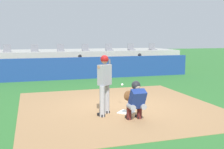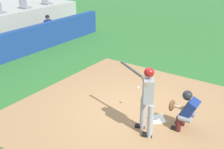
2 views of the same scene
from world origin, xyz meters
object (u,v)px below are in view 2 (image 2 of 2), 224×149
at_px(stadium_seat_6, 25,6).
at_px(stadium_seat_7, 47,2).
at_px(home_plate, 156,119).
at_px(batter_at_plate, 147,96).
at_px(dugout_player_2, 50,27).
at_px(catcher_crouched, 185,109).

height_order(stadium_seat_6, stadium_seat_7, same).
relative_size(home_plate, stadium_seat_6, 0.92).
xyz_separation_m(batter_at_plate, stadium_seat_7, (6.37, 10.19, 0.50)).
height_order(dugout_player_2, stadium_seat_6, stadium_seat_6).
bearing_deg(home_plate, stadium_seat_7, 60.81).
distance_m(home_plate, batter_at_plate, 1.22).
relative_size(batter_at_plate, stadium_seat_6, 3.76).
bearing_deg(stadium_seat_6, home_plate, -111.76).
height_order(batter_at_plate, catcher_crouched, batter_at_plate).
distance_m(catcher_crouched, stadium_seat_6, 11.73).
relative_size(home_plate, stadium_seat_7, 0.92).
bearing_deg(stadium_seat_6, catcher_crouched, -110.40).
xyz_separation_m(stadium_seat_6, stadium_seat_7, (1.62, 0.00, 0.00)).
distance_m(dugout_player_2, stadium_seat_7, 2.85).
bearing_deg(stadium_seat_6, batter_at_plate, -114.98).
relative_size(dugout_player_2, stadium_seat_6, 2.71).
height_order(catcher_crouched, dugout_player_2, dugout_player_2).
height_order(home_plate, stadium_seat_7, stadium_seat_7).
xyz_separation_m(home_plate, catcher_crouched, (-0.01, -0.78, 0.58)).
xyz_separation_m(batter_at_plate, catcher_crouched, (0.67, -0.77, -0.43)).
distance_m(stadium_seat_6, stadium_seat_7, 1.62).
bearing_deg(batter_at_plate, stadium_seat_7, 57.98).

